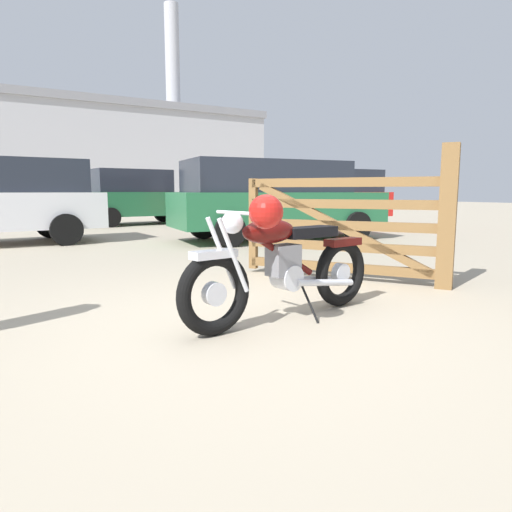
# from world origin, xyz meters

# --- Properties ---
(ground_plane) EXTENTS (80.00, 80.00, 0.00)m
(ground_plane) POSITION_xyz_m (0.00, 0.00, 0.00)
(ground_plane) COLOR tan
(vintage_motorcycle) EXTENTS (2.06, 0.80, 1.07)m
(vintage_motorcycle) POSITION_xyz_m (0.25, -0.09, 0.49)
(vintage_motorcycle) COLOR black
(vintage_motorcycle) RESTS_ON ground_plane
(timber_gate) EXTENTS (1.62, 2.12, 1.60)m
(timber_gate) POSITION_xyz_m (1.98, 0.96, 0.70)
(timber_gate) COLOR brown
(timber_gate) RESTS_ON ground_plane
(pale_sedan_back) EXTENTS (4.72, 2.01, 1.74)m
(pale_sedan_back) POSITION_xyz_m (6.42, 8.39, 0.94)
(pale_sedan_back) COLOR black
(pale_sedan_back) RESTS_ON ground_plane
(white_estate_far) EXTENTS (4.80, 2.18, 1.74)m
(white_estate_far) POSITION_xyz_m (3.38, 5.64, 0.94)
(white_estate_far) COLOR black
(white_estate_far) RESTS_ON ground_plane
(dark_sedan_left) EXTENTS (4.09, 2.23, 1.78)m
(dark_sedan_left) POSITION_xyz_m (1.73, 12.03, 0.92)
(dark_sedan_left) COLOR black
(dark_sedan_left) RESTS_ON ground_plane
(industrial_building) EXTENTS (23.08, 10.71, 15.19)m
(industrial_building) POSITION_xyz_m (3.95, 32.22, 3.62)
(industrial_building) COLOR #B2B2B7
(industrial_building) RESTS_ON ground_plane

